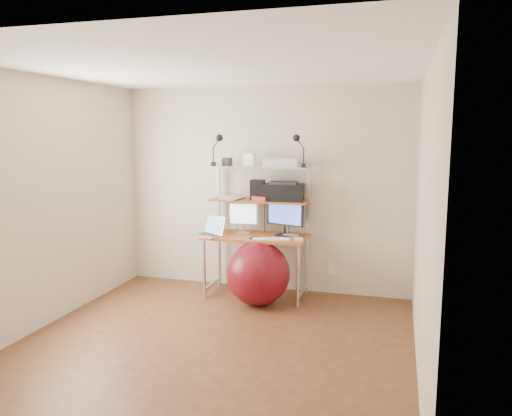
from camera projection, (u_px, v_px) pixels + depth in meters
The scene contains 20 objects.
room at pixel (212, 211), 4.44m from camera, with size 3.60×3.60×3.60m.
computer_desk at pixel (258, 217), 5.91m from camera, with size 1.20×0.60×1.57m.
wall_outlet at pixel (331, 269), 6.05m from camera, with size 0.08×0.01×0.12m, color white.
monitor_silver at pixel (243, 216), 6.00m from camera, with size 0.35×0.14×0.40m.
monitor_black at pixel (285, 215), 5.84m from camera, with size 0.47×0.21×0.49m.
laptop at pixel (212, 231), 5.89m from camera, with size 0.41×0.39×0.29m.
keyboard at pixel (271, 239), 5.67m from camera, with size 0.42×0.12×0.01m, color white.
mouse at pixel (298, 239), 5.63m from camera, with size 0.09×0.06×0.03m, color white.
mac_mini at pixel (292, 234), 5.87m from camera, with size 0.18×0.18×0.03m, color silver.
phone at pixel (254, 238), 5.74m from camera, with size 0.07×0.13×0.01m, color black.
printer at pixel (283, 192), 5.87m from camera, with size 0.49×0.36×0.22m.
nas_cube at pixel (258, 190), 5.93m from camera, with size 0.16×0.16×0.24m, color black.
red_box at pixel (261, 199), 5.84m from camera, with size 0.19×0.13×0.05m, color red.
scanner at pixel (280, 162), 5.82m from camera, with size 0.45×0.34×0.10m.
box_white at pixel (250, 160), 5.92m from camera, with size 0.12×0.10×0.14m, color white.
box_grey at pixel (227, 162), 6.01m from camera, with size 0.09×0.09×0.09m, color #2C2C2E.
clip_lamp_left at pixel (218, 143), 5.88m from camera, with size 0.15×0.08×0.37m.
clip_lamp_right at pixel (298, 143), 5.67m from camera, with size 0.15×0.08×0.37m.
exercise_ball at pixel (258, 274), 5.64m from camera, with size 0.73×0.73×0.73m, color maroon.
paper_stack at pixel (231, 198), 6.04m from camera, with size 0.37×0.41×0.02m.
Camera 1 is at (1.59, -4.11, 1.94)m, focal length 35.00 mm.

